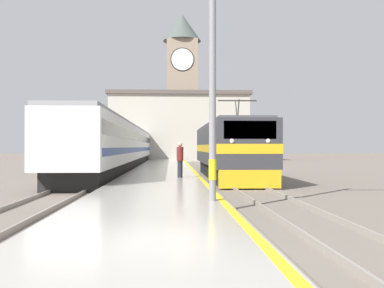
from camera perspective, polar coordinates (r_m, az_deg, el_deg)
ground_plane at (r=37.51m, az=-3.51°, el=-3.29°), size 200.00×200.00×0.00m
platform at (r=32.51m, az=-3.64°, el=-3.42°), size 4.33×140.00×0.36m
rail_track_near at (r=32.70m, az=3.40°, el=-3.66°), size 2.84×140.00×0.16m
rail_track_far at (r=32.79m, az=-10.07°, el=-3.65°), size 2.83×140.00×0.16m
locomotive_train at (r=27.24m, az=4.61°, el=-0.73°), size 2.92×15.32×4.35m
passenger_train at (r=40.45m, az=-8.65°, el=-0.22°), size 2.92×45.19×3.72m
catenary_mast at (r=13.22m, az=3.18°, el=11.94°), size 2.56×0.22×8.52m
person_on_platform at (r=22.73m, az=-1.53°, el=-1.90°), size 0.34×0.34×1.79m
clock_tower at (r=74.78m, az=-1.28°, el=8.06°), size 6.24×6.24×23.87m
station_building at (r=61.37m, az=-1.67°, el=2.19°), size 18.93×7.70×9.25m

